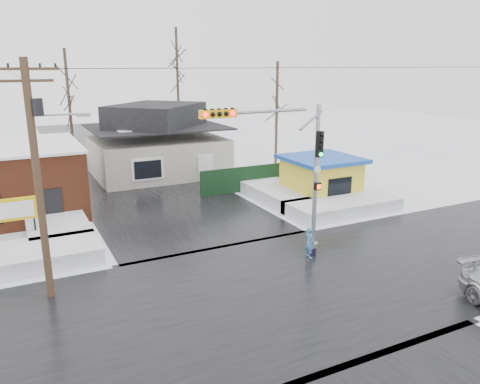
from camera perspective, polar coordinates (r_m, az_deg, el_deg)
name	(u,v)px	position (r m, az deg, el deg)	size (l,w,h in m)	color
ground	(273,291)	(19.15, 4.10, -11.92)	(120.00, 120.00, 0.00)	white
road_ns	(273,291)	(19.15, 4.10, -11.89)	(10.00, 120.00, 0.02)	black
road_ew	(273,291)	(19.15, 4.10, -11.89)	(120.00, 10.00, 0.02)	black
snowbank_nw	(19,259)	(23.15, -25.38, -7.39)	(7.00, 3.00, 0.80)	white
snowbank_ne	(342,206)	(29.20, 12.39, -1.67)	(7.00, 3.00, 0.80)	white
snowbank_nside_w	(55,220)	(27.93, -21.65, -3.20)	(3.00, 8.00, 0.80)	white
snowbank_nside_e	(273,191)	(32.03, 4.00, 0.17)	(3.00, 8.00, 0.80)	white
traffic_signal	(288,161)	(21.26, 5.92, 3.81)	(6.05, 0.68, 7.00)	gray
utility_pole	(38,168)	(18.47, -23.36, 2.69)	(3.15, 0.44, 9.00)	#382619
marquee_sign	(13,211)	(25.04, -25.97, -2.11)	(2.20, 0.21, 2.55)	black
house	(157,143)	(38.64, -10.05, 5.95)	(10.40, 8.40, 5.76)	beige
kiosk	(321,178)	(31.50, 9.82, 1.71)	(4.60, 4.60, 2.88)	yellow
fence	(253,178)	(33.36, 1.54, 1.70)	(8.00, 0.12, 1.80)	black
tree_far_left	(67,75)	(40.88, -20.39, 13.27)	(3.00, 3.00, 10.00)	#332821
tree_far_mid	(177,55)	(45.09, -7.71, 16.19)	(3.00, 3.00, 12.00)	#332821
tree_far_right	(277,84)	(40.39, 4.56, 13.01)	(3.00, 3.00, 9.00)	#332821
pedestrian	(309,243)	(22.04, 8.47, -6.15)	(0.55, 0.36, 1.50)	teal
shopping_bag	(313,252)	(22.49, 8.83, -7.29)	(0.28, 0.12, 0.35)	black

